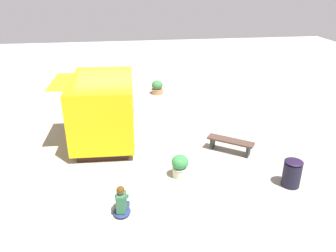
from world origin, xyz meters
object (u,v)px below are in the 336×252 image
(planter_flowering_far, at_px, (157,87))
(trash_bin, at_px, (292,173))
(person_customer, at_px, (122,203))
(plaza_bench, at_px, (230,143))
(food_truck, at_px, (105,106))
(planter_flowering_near, at_px, (180,166))

(planter_flowering_far, xyz_separation_m, trash_bin, (-8.70, -2.91, 0.08))
(person_customer, relative_size, plaza_bench, 0.55)
(person_customer, relative_size, trash_bin, 0.99)
(food_truck, relative_size, planter_flowering_near, 6.86)
(planter_flowering_far, bearing_deg, person_customer, 168.14)
(person_customer, bearing_deg, planter_flowering_far, -11.86)
(person_customer, distance_m, trash_bin, 4.89)
(person_customer, xyz_separation_m, planter_flowering_far, (9.26, -1.94, 0.03))
(person_customer, xyz_separation_m, trash_bin, (0.55, -4.85, 0.11))
(trash_bin, bearing_deg, plaza_bench, 27.18)
(planter_flowering_near, distance_m, planter_flowering_far, 7.79)
(food_truck, distance_m, trash_bin, 6.92)
(planter_flowering_near, xyz_separation_m, planter_flowering_far, (7.79, -0.19, -0.04))
(food_truck, bearing_deg, plaza_bench, -116.80)
(food_truck, distance_m, person_customer, 4.97)
(person_customer, height_order, planter_flowering_near, person_customer)
(food_truck, relative_size, plaza_bench, 3.23)
(planter_flowering_far, relative_size, plaza_bench, 0.46)
(person_customer, relative_size, planter_flowering_far, 1.18)
(person_customer, xyz_separation_m, planter_flowering_near, (1.47, -1.76, 0.06))
(food_truck, bearing_deg, planter_flowering_near, -146.42)
(person_customer, distance_m, planter_flowering_near, 2.29)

